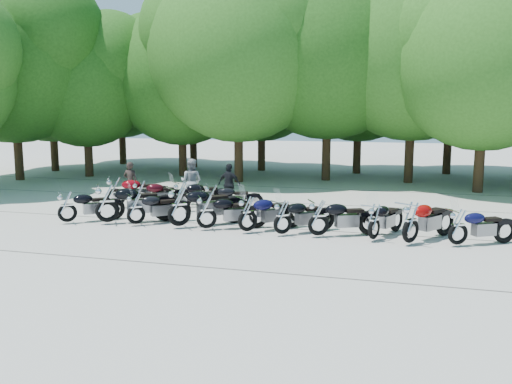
% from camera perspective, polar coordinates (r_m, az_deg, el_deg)
% --- Properties ---
extents(ground, '(90.00, 90.00, 0.00)m').
position_cam_1_polar(ground, '(15.54, -1.47, -4.84)').
color(ground, '#A4A094').
rests_on(ground, ground).
extents(tree_0, '(7.50, 7.50, 9.21)m').
position_cam_1_polar(tree_0, '(33.88, -20.85, 11.30)').
color(tree_0, '#3A2614').
rests_on(tree_0, ground).
extents(tree_1, '(6.97, 6.97, 8.55)m').
position_cam_1_polar(tree_1, '(30.52, -17.55, 11.06)').
color(tree_1, '#3A2614').
rests_on(tree_1, ground).
extents(tree_2, '(7.31, 7.31, 8.97)m').
position_cam_1_polar(tree_2, '(29.71, -7.89, 11.94)').
color(tree_2, '#3A2614').
rests_on(tree_2, ground).
extents(tree_3, '(8.70, 8.70, 10.67)m').
position_cam_1_polar(tree_3, '(27.02, -1.89, 14.48)').
color(tree_3, '#3A2614').
rests_on(tree_3, ground).
extents(tree_4, '(9.13, 9.13, 11.20)m').
position_cam_1_polar(tree_4, '(27.96, 7.63, 14.86)').
color(tree_4, '#3A2614').
rests_on(tree_4, ground).
extents(tree_5, '(9.04, 9.04, 11.10)m').
position_cam_1_polar(tree_5, '(27.81, 16.28, 14.50)').
color(tree_5, '#3A2614').
rests_on(tree_5, ground).
extents(tree_6, '(8.00, 8.00, 9.82)m').
position_cam_1_polar(tree_6, '(25.55, 23.05, 12.97)').
color(tree_6, '#3A2614').
rests_on(tree_6, ground).
extents(tree_9, '(7.59, 7.59, 9.32)m').
position_cam_1_polar(tree_9, '(36.75, -14.12, 11.48)').
color(tree_9, '#3A2614').
rests_on(tree_9, ground).
extents(tree_10, '(7.78, 7.78, 9.55)m').
position_cam_1_polar(tree_10, '(33.94, -6.74, 12.15)').
color(tree_10, '#3A2614').
rests_on(tree_10, ground).
extents(tree_11, '(7.56, 7.56, 9.28)m').
position_cam_1_polar(tree_11, '(31.98, 0.60, 12.13)').
color(tree_11, '#3A2614').
rests_on(tree_11, ground).
extents(tree_12, '(7.88, 7.88, 9.67)m').
position_cam_1_polar(tree_12, '(31.09, 10.82, 12.49)').
color(tree_12, '#3A2614').
rests_on(tree_12, ground).
extents(tree_13, '(8.31, 8.31, 10.20)m').
position_cam_1_polar(tree_13, '(32.09, 19.94, 12.57)').
color(tree_13, '#3A2614').
rests_on(tree_13, ground).
extents(tree_17, '(8.31, 8.31, 10.20)m').
position_cam_1_polar(tree_17, '(30.31, -24.29, 12.57)').
color(tree_17, '#3A2614').
rests_on(tree_17, ground).
extents(motorcycle_0, '(1.96, 1.87, 1.17)m').
position_cam_1_polar(motorcycle_0, '(18.29, -19.27, -1.37)').
color(motorcycle_0, black).
rests_on(motorcycle_0, ground).
extents(motorcycle_1, '(2.60, 2.02, 1.46)m').
position_cam_1_polar(motorcycle_1, '(17.80, -15.41, -1.01)').
color(motorcycle_1, black).
rests_on(motorcycle_1, ground).
extents(motorcycle_2, '(1.94, 1.86, 1.17)m').
position_cam_1_polar(motorcycle_2, '(17.38, -12.54, -1.61)').
color(motorcycle_2, black).
rests_on(motorcycle_2, ground).
extents(motorcycle_3, '(2.45, 2.27, 1.45)m').
position_cam_1_polar(motorcycle_3, '(16.76, -8.10, -1.38)').
color(motorcycle_3, black).
rests_on(motorcycle_3, ground).
extents(motorcycle_4, '(2.21, 1.58, 1.22)m').
position_cam_1_polar(motorcycle_4, '(16.40, -5.23, -1.97)').
color(motorcycle_4, black).
rests_on(motorcycle_4, ground).
extents(motorcycle_5, '(2.04, 2.02, 1.24)m').
position_cam_1_polar(motorcycle_5, '(15.96, -0.88, -2.18)').
color(motorcycle_5, black).
rests_on(motorcycle_5, ground).
extents(motorcycle_6, '(1.94, 1.90, 1.18)m').
position_cam_1_polar(motorcycle_6, '(15.66, 2.82, -2.54)').
color(motorcycle_6, black).
rests_on(motorcycle_6, ground).
extents(motorcycle_7, '(2.24, 1.57, 1.23)m').
position_cam_1_polar(motorcycle_7, '(15.53, 6.61, -2.57)').
color(motorcycle_7, black).
rests_on(motorcycle_7, ground).
extents(motorcycle_8, '(1.39, 2.17, 1.18)m').
position_cam_1_polar(motorcycle_8, '(15.38, 12.34, -2.93)').
color(motorcycle_8, black).
rests_on(motorcycle_8, ground).
extents(motorcycle_9, '(1.93, 2.35, 1.33)m').
position_cam_1_polar(motorcycle_9, '(15.17, 15.98, -2.94)').
color(motorcycle_9, '#8E0605').
rests_on(motorcycle_9, ground).
extents(motorcycle_10, '(2.08, 1.57, 1.15)m').
position_cam_1_polar(motorcycle_10, '(15.40, 20.53, -3.33)').
color(motorcycle_10, black).
rests_on(motorcycle_10, ground).
extents(motorcycle_11, '(2.41, 1.69, 1.32)m').
position_cam_1_polar(motorcycle_11, '(20.59, -14.55, 0.15)').
color(motorcycle_11, maroon).
rests_on(motorcycle_11, ground).
extents(motorcycle_12, '(2.15, 1.64, 1.20)m').
position_cam_1_polar(motorcycle_12, '(20.08, -12.02, -0.15)').
color(motorcycle_12, black).
rests_on(motorcycle_12, ground).
extents(motorcycle_13, '(2.04, 2.02, 1.25)m').
position_cam_1_polar(motorcycle_13, '(19.37, -7.82, -0.30)').
color(motorcycle_13, black).
rests_on(motorcycle_13, ground).
extents(motorcycle_14, '(2.13, 1.32, 1.15)m').
position_cam_1_polar(motorcycle_14, '(19.07, -4.59, -0.52)').
color(motorcycle_14, black).
rests_on(motorcycle_14, ground).
extents(rider_0, '(0.60, 0.41, 1.60)m').
position_cam_1_polar(rider_0, '(21.76, -13.06, 1.03)').
color(rider_0, black).
rests_on(rider_0, ground).
extents(rider_1, '(0.88, 0.70, 1.76)m').
position_cam_1_polar(rider_1, '(20.88, -6.84, 1.10)').
color(rider_1, '#9F9FA2').
rests_on(rider_1, ground).
extents(rider_2, '(0.99, 0.55, 1.60)m').
position_cam_1_polar(rider_2, '(20.52, -2.82, 0.79)').
color(rider_2, black).
rests_on(rider_2, ground).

